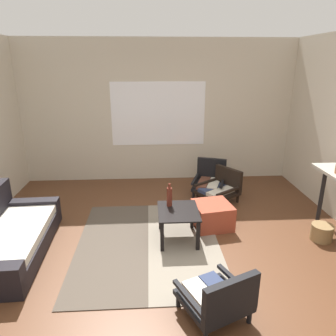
{
  "coord_description": "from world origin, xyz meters",
  "views": [
    {
      "loc": [
        -0.18,
        -3.03,
        2.26
      ],
      "look_at": [
        0.07,
        1.1,
        0.86
      ],
      "focal_mm": 33.41,
      "sensor_mm": 36.0,
      "label": 1
    }
  ],
  "objects_px": {
    "glass_bottle": "(169,196)",
    "wicker_basket": "(322,232)",
    "couch": "(6,239)",
    "armchair_striped_foreground": "(218,298)",
    "armchair_by_window": "(210,179)",
    "ottoman_orange": "(212,215)",
    "armchair_corner": "(221,187)",
    "coffee_table": "(178,216)"
  },
  "relations": [
    {
      "from": "couch",
      "to": "coffee_table",
      "type": "relative_size",
      "value": 2.83
    },
    {
      "from": "armchair_by_window",
      "to": "ottoman_orange",
      "type": "relative_size",
      "value": 1.46
    },
    {
      "from": "armchair_by_window",
      "to": "armchair_striped_foreground",
      "type": "height_order",
      "value": "armchair_by_window"
    },
    {
      "from": "wicker_basket",
      "to": "armchair_corner",
      "type": "bearing_deg",
      "value": 129.04
    },
    {
      "from": "couch",
      "to": "ottoman_orange",
      "type": "bearing_deg",
      "value": 11.37
    },
    {
      "from": "armchair_striped_foreground",
      "to": "armchair_corner",
      "type": "relative_size",
      "value": 0.92
    },
    {
      "from": "armchair_by_window",
      "to": "glass_bottle",
      "type": "xyz_separation_m",
      "value": [
        -0.81,
        -1.35,
        0.29
      ]
    },
    {
      "from": "coffee_table",
      "to": "ottoman_orange",
      "type": "relative_size",
      "value": 1.24
    },
    {
      "from": "wicker_basket",
      "to": "armchair_striped_foreground",
      "type": "bearing_deg",
      "value": -142.64
    },
    {
      "from": "glass_bottle",
      "to": "wicker_basket",
      "type": "height_order",
      "value": "glass_bottle"
    },
    {
      "from": "armchair_striped_foreground",
      "to": "glass_bottle",
      "type": "relative_size",
      "value": 2.33
    },
    {
      "from": "armchair_corner",
      "to": "armchair_striped_foreground",
      "type": "bearing_deg",
      "value": -102.99
    },
    {
      "from": "armchair_by_window",
      "to": "ottoman_orange",
      "type": "xyz_separation_m",
      "value": [
        -0.18,
        -1.18,
        -0.1
      ]
    },
    {
      "from": "coffee_table",
      "to": "couch",
      "type": "bearing_deg",
      "value": -174.36
    },
    {
      "from": "couch",
      "to": "armchair_corner",
      "type": "bearing_deg",
      "value": 25.29
    },
    {
      "from": "coffee_table",
      "to": "wicker_basket",
      "type": "height_order",
      "value": "coffee_table"
    },
    {
      "from": "armchair_by_window",
      "to": "wicker_basket",
      "type": "bearing_deg",
      "value": -53.53
    },
    {
      "from": "glass_bottle",
      "to": "wicker_basket",
      "type": "relative_size",
      "value": 1.13
    },
    {
      "from": "couch",
      "to": "glass_bottle",
      "type": "distance_m",
      "value": 2.1
    },
    {
      "from": "glass_bottle",
      "to": "couch",
      "type": "bearing_deg",
      "value": -169.87
    },
    {
      "from": "couch",
      "to": "coffee_table",
      "type": "distance_m",
      "value": 2.16
    },
    {
      "from": "coffee_table",
      "to": "armchair_striped_foreground",
      "type": "distance_m",
      "value": 1.44
    },
    {
      "from": "armchair_corner",
      "to": "ottoman_orange",
      "type": "bearing_deg",
      "value": -109.9
    },
    {
      "from": "armchair_by_window",
      "to": "wicker_basket",
      "type": "height_order",
      "value": "armchair_by_window"
    },
    {
      "from": "couch",
      "to": "coffee_table",
      "type": "xyz_separation_m",
      "value": [
        2.14,
        0.21,
        0.13
      ]
    },
    {
      "from": "armchair_striped_foreground",
      "to": "wicker_basket",
      "type": "bearing_deg",
      "value": 37.36
    },
    {
      "from": "coffee_table",
      "to": "wicker_basket",
      "type": "bearing_deg",
      "value": -3.92
    },
    {
      "from": "armchair_striped_foreground",
      "to": "wicker_basket",
      "type": "distance_m",
      "value": 2.12
    },
    {
      "from": "armchair_corner",
      "to": "ottoman_orange",
      "type": "height_order",
      "value": "armchair_corner"
    },
    {
      "from": "coffee_table",
      "to": "armchair_by_window",
      "type": "xyz_separation_m",
      "value": [
        0.71,
        1.5,
        -0.07
      ]
    },
    {
      "from": "coffee_table",
      "to": "armchair_striped_foreground",
      "type": "bearing_deg",
      "value": -80.49
    },
    {
      "from": "glass_bottle",
      "to": "wicker_basket",
      "type": "distance_m",
      "value": 2.09
    },
    {
      "from": "couch",
      "to": "armchair_striped_foreground",
      "type": "relative_size",
      "value": 2.42
    },
    {
      "from": "coffee_table",
      "to": "glass_bottle",
      "type": "distance_m",
      "value": 0.29
    },
    {
      "from": "ottoman_orange",
      "to": "wicker_basket",
      "type": "height_order",
      "value": "ottoman_orange"
    },
    {
      "from": "armchair_by_window",
      "to": "armchair_striped_foreground",
      "type": "bearing_deg",
      "value": -99.14
    },
    {
      "from": "coffee_table",
      "to": "armchair_by_window",
      "type": "distance_m",
      "value": 1.66
    },
    {
      "from": "couch",
      "to": "wicker_basket",
      "type": "bearing_deg",
      "value": 1.14
    },
    {
      "from": "armchair_by_window",
      "to": "armchair_corner",
      "type": "relative_size",
      "value": 0.93
    },
    {
      "from": "ottoman_orange",
      "to": "wicker_basket",
      "type": "relative_size",
      "value": 1.82
    },
    {
      "from": "couch",
      "to": "armchair_by_window",
      "type": "relative_size",
      "value": 2.4
    },
    {
      "from": "armchair_corner",
      "to": "wicker_basket",
      "type": "xyz_separation_m",
      "value": [
        1.08,
        -1.33,
        -0.14
      ]
    }
  ]
}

